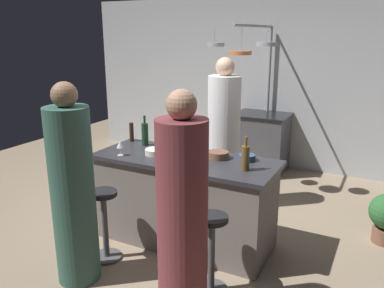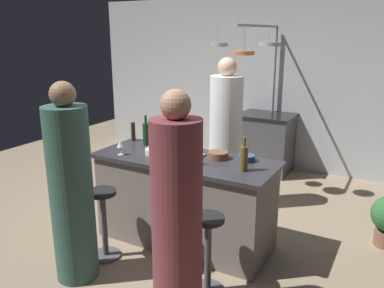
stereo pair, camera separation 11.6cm
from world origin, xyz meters
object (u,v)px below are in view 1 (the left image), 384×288
bar_stool_right (212,251)px  cutting_board (187,155)px  stove_range (261,142)px  wine_bottle_green (145,134)px  mixing_bowl_wooden (218,155)px  bar_stool_left (105,222)px  wine_glass_near_right_guest (120,145)px  mixing_bowl_blue (247,158)px  guest_right (182,220)px  mixing_bowl_ceramic (155,152)px  guest_left (73,193)px  chef (223,140)px  wine_bottle_white (167,139)px  wine_glass_by_chef (198,154)px  pepper_mill (132,132)px  wine_bottle_amber (245,158)px

bar_stool_right → cutting_board: 1.04m
stove_range → wine_bottle_green: (-0.59, -2.26, 0.58)m
mixing_bowl_wooden → stove_range: bearing=97.3°
bar_stool_left → wine_glass_near_right_guest: size_ratio=4.66×
bar_stool_right → mixing_bowl_blue: 0.98m
guest_right → mixing_bowl_ceramic: guest_right is taller
bar_stool_left → wine_glass_near_right_guest: bearing=102.0°
guest_left → cutting_board: guest_left is taller
mixing_bowl_ceramic → mixing_bowl_wooden: size_ratio=1.02×
wine_glass_near_right_guest → guest_right: bearing=-34.3°
stove_range → mixing_bowl_wooden: mixing_bowl_wooden is taller
mixing_bowl_ceramic → chef: bearing=73.3°
stove_range → guest_right: size_ratio=0.52×
guest_right → cutting_board: (-0.52, 1.04, 0.11)m
wine_glass_near_right_guest → mixing_bowl_blue: (1.16, 0.42, -0.08)m
guest_right → wine_bottle_white: bearing=125.0°
bar_stool_right → guest_left: (-1.10, -0.35, 0.42)m
stove_range → wine_glass_by_chef: 2.65m
chef → pepper_mill: size_ratio=8.58×
mixing_bowl_blue → cutting_board: bearing=-166.5°
chef → mixing_bowl_wooden: size_ratio=9.13×
guest_right → pepper_mill: size_ratio=8.19×
wine_bottle_amber → mixing_bowl_ceramic: size_ratio=1.52×
pepper_mill → mixing_bowl_ceramic: (0.50, -0.30, -0.08)m
guest_right → stove_range: bearing=98.4°
cutting_board → wine_glass_near_right_guest: (-0.59, -0.28, 0.10)m
wine_bottle_white → mixing_bowl_wooden: (0.58, -0.01, -0.08)m
mixing_bowl_blue → wine_bottle_amber: bearing=-73.6°
guest_right → cutting_board: size_ratio=5.37×
wine_bottle_white → mixing_bowl_wooden: 0.58m
pepper_mill → wine_bottle_amber: size_ratio=0.69×
wine_bottle_green → wine_glass_near_right_guest: (-0.01, -0.42, -0.02)m
chef → wine_glass_near_right_guest: bearing=-116.1°
chef → wine_bottle_amber: chef is taller
wine_glass_by_chef → cutting_board: bearing=139.1°
guest_left → wine_glass_by_chef: 1.13m
wine_bottle_white → stove_range: bearing=83.1°
wine_bottle_green → mixing_bowl_ceramic: wine_bottle_green is taller
wine_bottle_amber → wine_bottle_white: 0.95m
guest_right → wine_bottle_green: bearing=133.0°
bar_stool_right → wine_bottle_green: 1.56m
bar_stool_right → guest_right: bearing=-100.4°
bar_stool_right → mixing_bowl_blue: size_ratio=4.23×
wine_bottle_amber → wine_bottle_green: bearing=167.7°
pepper_mill → guest_left: bearing=-77.0°
wine_bottle_amber → wine_bottle_white: wine_bottle_amber is taller
cutting_board → wine_bottle_green: wine_bottle_green is taller
wine_glass_near_right_guest → mixing_bowl_wooden: (0.89, 0.36, -0.07)m
wine_bottle_white → mixing_bowl_blue: wine_bottle_white is taller
bar_stool_right → mixing_bowl_wooden: size_ratio=3.44×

